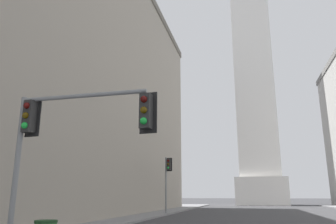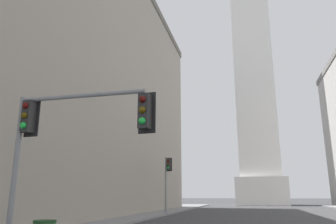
{
  "view_description": "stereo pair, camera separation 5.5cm",
  "coord_description": "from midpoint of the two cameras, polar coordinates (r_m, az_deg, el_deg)",
  "views": [
    {
      "loc": [
        -1.92,
        -2.52,
        1.85
      ],
      "look_at": [
        -12.87,
        42.05,
        13.51
      ],
      "focal_mm": 35.0,
      "sensor_mm": 36.0,
      "label": 1
    },
    {
      "loc": [
        -1.87,
        -2.51,
        1.85
      ],
      "look_at": [
        -12.87,
        42.05,
        13.51
      ],
      "focal_mm": 35.0,
      "sensor_mm": 36.0,
      "label": 2
    }
  ],
  "objects": [
    {
      "name": "traffic_light_mid_left",
      "position": [
        32.92,
        -0.17,
        -11.14
      ],
      "size": [
        0.79,
        0.52,
        5.51
      ],
      "color": "slate",
      "rests_on": "ground_plane"
    },
    {
      "name": "sidewalk_left",
      "position": [
        27.58,
        -8.34,
        -17.8
      ],
      "size": [
        5.0,
        76.8,
        0.15
      ],
      "primitive_type": "cube",
      "color": "slate",
      "rests_on": "ground_plane"
    },
    {
      "name": "building_left",
      "position": [
        38.34,
        -26.12,
        3.76
      ],
      "size": [
        27.96,
        46.35,
        25.47
      ],
      "color": "gray",
      "rests_on": "ground_plane"
    },
    {
      "name": "obelisk",
      "position": [
        73.92,
        14.18,
        12.02
      ],
      "size": [
        9.4,
        9.4,
        70.6
      ],
      "color": "silver",
      "rests_on": "ground_plane"
    },
    {
      "name": "traffic_light_near_left",
      "position": [
        11.19,
        -17.76,
        -3.0
      ],
      "size": [
        4.93,
        0.52,
        5.12
      ],
      "color": "slate",
      "rests_on": "ground_plane"
    }
  ]
}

